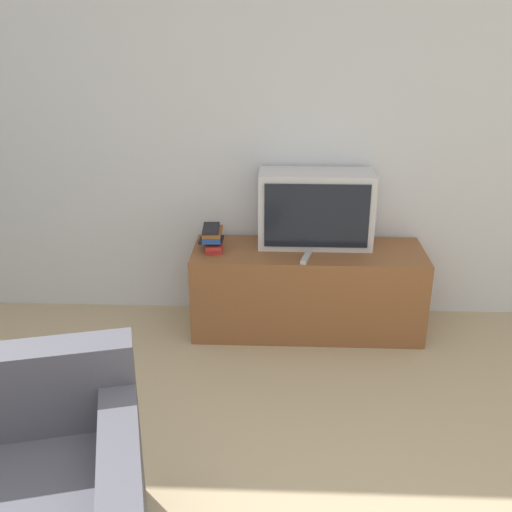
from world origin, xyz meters
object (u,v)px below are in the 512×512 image
Objects in this scene: remote_on_stand at (306,257)px; tv_stand at (307,290)px; book_stack at (212,238)px; television at (315,209)px.

tv_stand is at bearing 82.49° from remote_on_stand.
book_stack is at bearing 166.13° from remote_on_stand.
remote_on_stand is at bearing -103.28° from television.
tv_stand is at bearing -111.30° from television.
book_stack is at bearing -170.05° from television.
remote_on_stand is at bearing -97.51° from tv_stand.
remote_on_stand is at bearing -13.87° from book_stack.
television is 3.89× the size of remote_on_stand.
tv_stand is 7.93× the size of remote_on_stand.
remote_on_stand is (-0.02, -0.16, 0.30)m from tv_stand.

